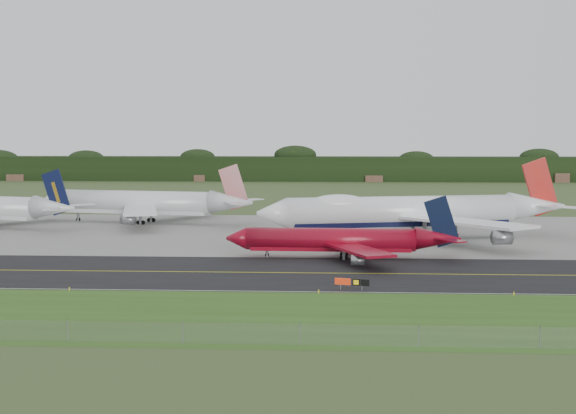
# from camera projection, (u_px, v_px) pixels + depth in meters

# --- Properties ---
(ground) EXTENTS (600.00, 600.00, 0.00)m
(ground) POSITION_uv_depth(u_px,v_px,m) (275.00, 269.00, 129.47)
(ground) COLOR #374C23
(ground) RESTS_ON ground
(grass_verge) EXTENTS (400.00, 30.00, 0.01)m
(grass_verge) POSITION_uv_depth(u_px,v_px,m) (254.00, 316.00, 94.65)
(grass_verge) COLOR #335017
(grass_verge) RESTS_ON ground
(taxiway) EXTENTS (400.00, 32.00, 0.02)m
(taxiway) POSITION_uv_depth(u_px,v_px,m) (273.00, 273.00, 125.49)
(taxiway) COLOR black
(taxiway) RESTS_ON ground
(apron) EXTENTS (400.00, 78.00, 0.01)m
(apron) POSITION_uv_depth(u_px,v_px,m) (291.00, 232.00, 180.20)
(apron) COLOR gray
(apron) RESTS_ON ground
(taxiway_centreline) EXTENTS (400.00, 0.40, 0.00)m
(taxiway_centreline) POSITION_uv_depth(u_px,v_px,m) (273.00, 272.00, 125.48)
(taxiway_centreline) COLOR gold
(taxiway_centreline) RESTS_ON taxiway
(taxiway_edge_line) EXTENTS (400.00, 0.25, 0.00)m
(taxiway_edge_line) POSITION_uv_depth(u_px,v_px,m) (265.00, 291.00, 110.06)
(taxiway_edge_line) COLOR silver
(taxiway_edge_line) RESTS_ON taxiway
(perimeter_fence) EXTENTS (320.00, 0.10, 320.00)m
(perimeter_fence) POSITION_uv_depth(u_px,v_px,m) (241.00, 334.00, 81.62)
(perimeter_fence) COLOR slate
(perimeter_fence) RESTS_ON ground
(horizon_treeline) EXTENTS (700.00, 25.00, 12.00)m
(horizon_treeline) POSITION_uv_depth(u_px,v_px,m) (314.00, 170.00, 401.35)
(horizon_treeline) COLOR black
(horizon_treeline) RESTS_ON ground
(jet_ba_747) EXTENTS (66.83, 54.28, 17.02)m
(jet_ba_747) POSITION_uv_depth(u_px,v_px,m) (412.00, 212.00, 166.78)
(jet_ba_747) COLOR white
(jet_ba_747) RESTS_ON ground
(jet_red_737) EXTENTS (41.30, 33.74, 11.17)m
(jet_red_737) POSITION_uv_depth(u_px,v_px,m) (344.00, 240.00, 140.84)
(jet_red_737) COLOR maroon
(jet_red_737) RESTS_ON ground
(jet_star_tail) EXTENTS (56.35, 46.46, 14.93)m
(jet_star_tail) POSITION_uv_depth(u_px,v_px,m) (145.00, 203.00, 198.62)
(jet_star_tail) COLOR silver
(jet_star_tail) RESTS_ON ground
(taxiway_sign) EXTENTS (4.76, 1.44, 1.63)m
(taxiway_sign) POSITION_uv_depth(u_px,v_px,m) (352.00, 282.00, 110.78)
(taxiway_sign) COLOR slate
(taxiway_sign) RESTS_ON ground
(edge_marker_left) EXTENTS (0.16, 0.16, 0.50)m
(edge_marker_left) POSITION_uv_depth(u_px,v_px,m) (69.00, 289.00, 110.55)
(edge_marker_left) COLOR yellow
(edge_marker_left) RESTS_ON ground
(edge_marker_center) EXTENTS (0.16, 0.16, 0.50)m
(edge_marker_center) POSITION_uv_depth(u_px,v_px,m) (319.00, 292.00, 108.64)
(edge_marker_center) COLOR yellow
(edge_marker_center) RESTS_ON ground
(edge_marker_right) EXTENTS (0.16, 0.16, 0.50)m
(edge_marker_right) POSITION_uv_depth(u_px,v_px,m) (514.00, 294.00, 107.18)
(edge_marker_right) COLOR yellow
(edge_marker_right) RESTS_ON ground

